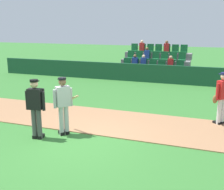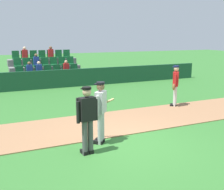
% 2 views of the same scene
% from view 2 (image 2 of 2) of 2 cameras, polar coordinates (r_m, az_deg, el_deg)
% --- Properties ---
extents(ground_plane, '(80.00, 80.00, 0.00)m').
position_cam_2_polar(ground_plane, '(7.90, 2.69, -10.13)').
color(ground_plane, '#33702D').
extents(infield_dirt_path, '(28.00, 2.63, 0.03)m').
position_cam_2_polar(infield_dirt_path, '(9.55, -2.59, -6.03)').
color(infield_dirt_path, '#9E704C').
rests_on(infield_dirt_path, ground).
extents(dugout_fence, '(20.00, 0.16, 1.05)m').
position_cam_2_polar(dugout_fence, '(16.33, -12.18, 3.19)').
color(dugout_fence, '#19472D').
rests_on(dugout_fence, ground).
extents(stadium_bleachers, '(4.45, 2.95, 2.30)m').
position_cam_2_polar(stadium_bleachers, '(18.13, -13.48, 4.31)').
color(stadium_bleachers, slate).
rests_on(stadium_bleachers, ground).
extents(batter_grey_jersey, '(0.75, 0.68, 1.76)m').
position_cam_2_polar(batter_grey_jersey, '(7.70, -2.34, -3.12)').
color(batter_grey_jersey, '#B2B2B2').
rests_on(batter_grey_jersey, ground).
extents(umpire_home_plate, '(0.58, 0.35, 1.76)m').
position_cam_2_polar(umpire_home_plate, '(7.01, -5.18, -4.43)').
color(umpire_home_plate, '#4C4C4C').
rests_on(umpire_home_plate, ground).
extents(runner_red_jersey, '(0.54, 0.52, 1.76)m').
position_cam_2_polar(runner_red_jersey, '(12.05, 12.88, 2.13)').
color(runner_red_jersey, silver).
rests_on(runner_red_jersey, ground).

